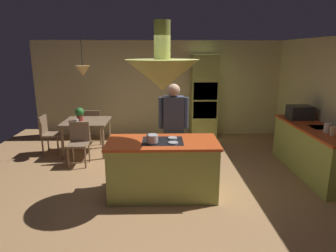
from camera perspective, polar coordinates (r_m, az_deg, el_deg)
The scene contains 18 objects.
ground at distance 5.22m, azimuth -1.01°, elevation -11.81°, with size 8.16×8.16×0.00m, color #AD7F51.
wall_back at distance 8.21m, azimuth -1.25°, elevation 7.08°, with size 6.80×0.10×2.55m, color beige.
kitchen_island at distance 4.85m, azimuth -1.01°, elevation -7.97°, with size 1.75×0.86×0.93m.
counter_run_right at distance 6.29m, azimuth 25.86°, elevation -4.13°, with size 0.73×2.31×0.91m.
oven_tower at distance 7.91m, azimuth 6.80°, elevation 5.42°, with size 0.66×0.62×2.20m.
dining_table at distance 6.99m, azimuth -15.24°, elevation 0.19°, with size 0.98×0.94×0.76m.
person_at_island at distance 5.36m, azimuth 1.04°, elevation 0.24°, with size 0.53×0.23×1.73m.
range_hood at distance 4.50m, azimuth -1.09°, elevation 10.04°, with size 1.10×1.10×1.00m.
pendant_light_over_table at distance 6.81m, azimuth -15.90°, elevation 10.06°, with size 0.32×0.32×0.82m.
chair_facing_island at distance 6.38m, azimuth -16.58°, elevation -2.65°, with size 0.40×0.40×0.87m.
chair_by_back_wall at distance 7.68m, azimuth -13.97°, elevation 0.32°, with size 0.40×0.40×0.87m.
chair_at_corner at distance 7.29m, azimuth -21.82°, elevation -1.03°, with size 0.40×0.40×0.87m.
potted_plant_on_table at distance 6.95m, azimuth -16.46°, elevation 2.31°, with size 0.20×0.20×0.30m.
cup_on_table at distance 6.77m, azimuth -16.96°, elevation 0.91°, with size 0.07×0.07×0.09m, color white.
canister_flour at distance 5.68m, azimuth 28.95°, elevation -0.88°, with size 0.10×0.10×0.15m, color #E0B78C.
canister_sugar at distance 5.83m, azimuth 28.09°, elevation -0.35°, with size 0.12×0.12×0.17m, color silver.
microwave_on_counter at distance 6.74m, azimuth 23.78°, elevation 2.38°, with size 0.46×0.36×0.28m, color #232326.
cooking_pot_on_cooktop at distance 4.55m, azimuth -3.04°, elevation -2.40°, with size 0.18×0.18×0.12m, color #B2B2B7.
Camera 1 is at (-0.03, -4.69, 2.28)m, focal length 32.04 mm.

